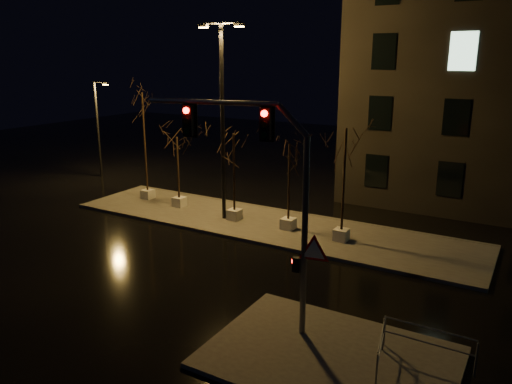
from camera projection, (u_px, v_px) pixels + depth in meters
The scene contains 13 objects.
ground at pixel (195, 265), 21.08m from camera, with size 90.00×90.00×0.00m, color black.
median at pixel (264, 224), 26.07m from camera, with size 22.00×5.00×0.15m, color #494641.
sidewalk_corner at pixel (330, 357), 14.50m from camera, with size 7.00×5.00×0.15m, color #494641.
tree_0 at pixel (143, 117), 29.22m from camera, with size 1.80×1.80×6.57m.
tree_1 at pixel (177, 153), 28.09m from camera, with size 1.80×1.80×4.15m.
tree_2 at pixel (234, 153), 25.65m from camera, with size 1.80×1.80×4.73m.
tree_3 at pixel (289, 163), 24.24m from camera, with size 1.80×1.80×4.43m.
tree_4 at pixel (345, 154), 22.49m from camera, with size 1.80×1.80×5.45m.
traffic_signal_mast at pixel (268, 185), 14.81m from camera, with size 5.78×1.12×7.14m.
streetlight_main at pixel (222, 110), 25.30m from camera, with size 2.51×0.51×10.01m.
streetlight_far at pixel (99, 125), 35.81m from camera, with size 1.35×0.27×6.87m.
guard_rail_a at pixel (428, 340), 13.92m from camera, with size 2.59×0.10×1.11m.
guard_rail_b at pixel (381, 343), 13.93m from camera, with size 0.41×2.02×0.97m.
Camera 1 is at (12.05, -15.59, 8.51)m, focal length 35.00 mm.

